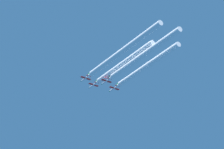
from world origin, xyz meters
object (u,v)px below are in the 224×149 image
jet_lead (93,85)px  jet_right_wingman (114,88)px  jet_left_wingman (85,78)px  jet_slot (106,81)px

jet_lead → jet_right_wingman: bearing=-29.5°
jet_left_wingman → jet_right_wingman: 23.67m
jet_left_wingman → jet_right_wingman: size_ratio=1.00×
jet_right_wingman → jet_slot: (-12.16, -8.57, -2.07)m
jet_lead → jet_left_wingman: bearing=-145.1°
jet_left_wingman → jet_right_wingman: (23.65, 1.04, 0.16)m
jet_lead → jet_right_wingman: jet_lead is taller
jet_left_wingman → jet_slot: bearing=-33.2°
jet_lead → jet_slot: size_ratio=1.00×
jet_right_wingman → jet_slot: bearing=-144.8°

